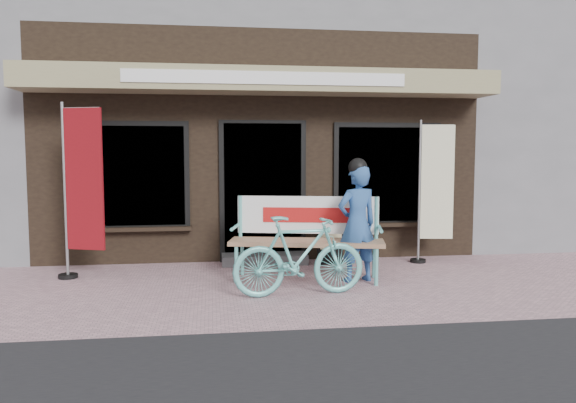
{
  "coord_description": "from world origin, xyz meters",
  "views": [
    {
      "loc": [
        -0.8,
        -6.72,
        1.72
      ],
      "look_at": [
        0.22,
        0.7,
        1.05
      ],
      "focal_mm": 35.0,
      "sensor_mm": 36.0,
      "label": 1
    }
  ],
  "objects": [
    {
      "name": "menu_stand",
      "position": [
        0.99,
        1.56,
        0.41
      ],
      "size": [
        0.4,
        0.12,
        0.79
      ],
      "rotation": [
        0.0,
        0.0,
        0.08
      ],
      "color": "black",
      "rests_on": "ground"
    },
    {
      "name": "bench",
      "position": [
        0.48,
        0.68,
        0.65
      ],
      "size": [
        2.11,
        0.96,
        1.11
      ],
      "rotation": [
        0.0,
        0.0,
        -0.23
      ],
      "color": "#62BFB9",
      "rests_on": "ground"
    },
    {
      "name": "nobori_cream",
      "position": [
        2.59,
        1.49,
        1.13
      ],
      "size": [
        0.65,
        0.28,
        2.2
      ],
      "rotation": [
        0.0,
        0.0,
        -0.17
      ],
      "color": "gray",
      "rests_on": "ground"
    },
    {
      "name": "ground",
      "position": [
        0.0,
        0.0,
        0.0
      ],
      "size": [
        70.0,
        70.0,
        0.0
      ],
      "primitive_type": "plane",
      "color": "#B78B95",
      "rests_on": "ground"
    },
    {
      "name": "bicycle",
      "position": [
        0.23,
        -0.21,
        0.48
      ],
      "size": [
        1.64,
        0.6,
        0.96
      ],
      "primitive_type": "imported",
      "rotation": [
        0.0,
        0.0,
        1.66
      ],
      "color": "#62BFB9",
      "rests_on": "ground"
    },
    {
      "name": "storefront",
      "position": [
        0.0,
        4.96,
        2.99
      ],
      "size": [
        7.0,
        6.77,
        6.0
      ],
      "color": "black",
      "rests_on": "ground"
    },
    {
      "name": "person",
      "position": [
        1.1,
        0.43,
        0.8
      ],
      "size": [
        0.64,
        0.5,
        1.63
      ],
      "rotation": [
        0.0,
        0.0,
        0.26
      ],
      "color": "#2A5291",
      "rests_on": "ground"
    },
    {
      "name": "nobori_red",
      "position": [
        -2.52,
        1.05,
        1.22
      ],
      "size": [
        0.7,
        0.37,
        2.37
      ],
      "rotation": [
        0.0,
        0.0,
        -0.34
      ],
      "color": "gray",
      "rests_on": "ground"
    }
  ]
}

